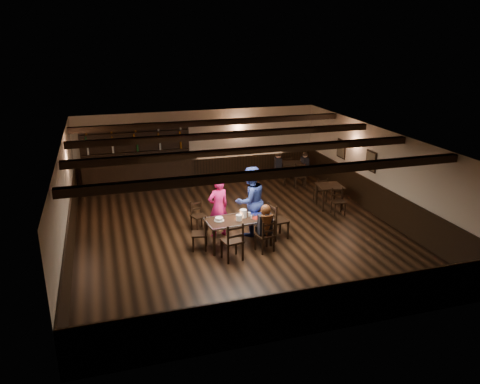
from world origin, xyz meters
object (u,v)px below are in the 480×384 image
object	(u,v)px
woman_pink	(218,207)
chair_near_left	(234,239)
chair_near_right	(267,234)
bar_counter	(138,170)
dining_table	(238,221)
cake	(219,219)
man_blue	(250,201)

from	to	relation	value
woman_pink	chair_near_left	bearing A→B (deg)	74.28
chair_near_right	bar_counter	size ratio (longest dim) A/B	0.22
dining_table	woman_pink	distance (m)	0.83
woman_pink	bar_counter	size ratio (longest dim) A/B	0.42
woman_pink	cake	xyz separation A→B (m)	(-0.15, -0.70, -0.06)
man_blue	chair_near_left	bearing A→B (deg)	39.61
chair_near_right	man_blue	bearing A→B (deg)	92.03
woman_pink	bar_counter	distance (m)	5.14
cake	bar_counter	xyz separation A→B (m)	(-1.58, 5.53, -0.06)
woman_pink	chair_near_right	bearing A→B (deg)	109.29
dining_table	woman_pink	size ratio (longest dim) A/B	1.04
dining_table	chair_near_left	world-z (taller)	chair_near_left
dining_table	man_blue	xyz separation A→B (m)	(0.53, 0.61, 0.30)
chair_near_right	man_blue	xyz separation A→B (m)	(-0.04, 1.22, 0.46)
woman_pink	bar_counter	xyz separation A→B (m)	(-1.74, 4.84, -0.12)
man_blue	cake	xyz separation A→B (m)	(-1.04, -0.57, -0.19)
chair_near_left	cake	world-z (taller)	chair_near_left
dining_table	woman_pink	xyz separation A→B (m)	(-0.36, 0.73, 0.17)
dining_table	chair_near_left	distance (m)	0.91
man_blue	cake	size ratio (longest dim) A/B	7.44
dining_table	woman_pink	world-z (taller)	woman_pink
chair_near_left	dining_table	bearing A→B (deg)	66.12
chair_near_left	chair_near_right	world-z (taller)	chair_near_left
cake	bar_counter	distance (m)	5.75
man_blue	bar_counter	bearing A→B (deg)	-80.60
chair_near_left	chair_near_right	size ratio (longest dim) A/B	1.14
chair_near_left	bar_counter	distance (m)	6.63
chair_near_left	man_blue	distance (m)	1.74
man_blue	bar_counter	size ratio (longest dim) A/B	0.49
chair_near_right	woman_pink	size ratio (longest dim) A/B	0.52
dining_table	chair_near_left	size ratio (longest dim) A/B	1.75
chair_near_left	man_blue	bearing A→B (deg)	58.10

